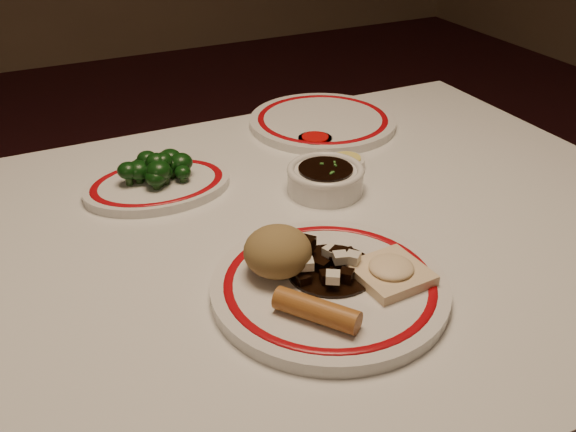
{
  "coord_description": "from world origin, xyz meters",
  "views": [
    {
      "loc": [
        -0.36,
        -0.72,
        1.25
      ],
      "look_at": [
        -0.03,
        -0.04,
        0.8
      ],
      "focal_mm": 40.0,
      "sensor_mm": 36.0,
      "label": 1
    }
  ],
  "objects_px": {
    "stirfry_heap": "(329,265)",
    "broccoli_pile": "(159,167)",
    "spring_roll": "(317,310)",
    "dining_table": "(298,279)",
    "rice_mound": "(278,251)",
    "broccoli_plate": "(158,185)",
    "main_plate": "(330,287)",
    "soy_bowl": "(325,180)",
    "fried_wonton": "(391,271)"
  },
  "relations": [
    {
      "from": "dining_table",
      "to": "fried_wonton",
      "type": "height_order",
      "value": "fried_wonton"
    },
    {
      "from": "broccoli_plate",
      "to": "broccoli_pile",
      "type": "bearing_deg",
      "value": 36.66
    },
    {
      "from": "dining_table",
      "to": "main_plate",
      "type": "height_order",
      "value": "main_plate"
    },
    {
      "from": "broccoli_plate",
      "to": "broccoli_pile",
      "type": "xyz_separation_m",
      "value": [
        0.01,
        0.0,
        0.03
      ]
    },
    {
      "from": "spring_roll",
      "to": "dining_table",
      "type": "bearing_deg",
      "value": 32.14
    },
    {
      "from": "broccoli_plate",
      "to": "fried_wonton",
      "type": "bearing_deg",
      "value": -63.91
    },
    {
      "from": "broccoli_pile",
      "to": "main_plate",
      "type": "bearing_deg",
      "value": -73.08
    },
    {
      "from": "rice_mound",
      "to": "stirfry_heap",
      "type": "xyz_separation_m",
      "value": [
        0.06,
        -0.03,
        -0.02
      ]
    },
    {
      "from": "fried_wonton",
      "to": "rice_mound",
      "type": "bearing_deg",
      "value": 148.67
    },
    {
      "from": "soy_bowl",
      "to": "spring_roll",
      "type": "bearing_deg",
      "value": -120.42
    },
    {
      "from": "main_plate",
      "to": "soy_bowl",
      "type": "bearing_deg",
      "value": 62.48
    },
    {
      "from": "spring_roll",
      "to": "broccoli_pile",
      "type": "relative_size",
      "value": 0.84
    },
    {
      "from": "main_plate",
      "to": "stirfry_heap",
      "type": "height_order",
      "value": "stirfry_heap"
    },
    {
      "from": "main_plate",
      "to": "soy_bowl",
      "type": "xyz_separation_m",
      "value": [
        0.13,
        0.24,
        0.01
      ]
    },
    {
      "from": "rice_mound",
      "to": "stirfry_heap",
      "type": "height_order",
      "value": "rice_mound"
    },
    {
      "from": "rice_mound",
      "to": "soy_bowl",
      "type": "xyz_separation_m",
      "value": [
        0.18,
        0.19,
        -0.03
      ]
    },
    {
      "from": "spring_roll",
      "to": "broccoli_pile",
      "type": "height_order",
      "value": "broccoli_pile"
    },
    {
      "from": "soy_bowl",
      "to": "broccoli_pile",
      "type": "bearing_deg",
      "value": 152.02
    },
    {
      "from": "dining_table",
      "to": "broccoli_plate",
      "type": "relative_size",
      "value": 4.91
    },
    {
      "from": "main_plate",
      "to": "broccoli_plate",
      "type": "height_order",
      "value": "main_plate"
    },
    {
      "from": "broccoli_pile",
      "to": "rice_mound",
      "type": "bearing_deg",
      "value": -78.9
    },
    {
      "from": "main_plate",
      "to": "rice_mound",
      "type": "height_order",
      "value": "rice_mound"
    },
    {
      "from": "dining_table",
      "to": "broccoli_plate",
      "type": "distance_m",
      "value": 0.28
    },
    {
      "from": "main_plate",
      "to": "stirfry_heap",
      "type": "bearing_deg",
      "value": 63.51
    },
    {
      "from": "spring_roll",
      "to": "soy_bowl",
      "type": "distance_m",
      "value": 0.35
    },
    {
      "from": "broccoli_plate",
      "to": "soy_bowl",
      "type": "bearing_deg",
      "value": -26.55
    },
    {
      "from": "fried_wonton",
      "to": "broccoli_plate",
      "type": "relative_size",
      "value": 0.38
    },
    {
      "from": "fried_wonton",
      "to": "broccoli_plate",
      "type": "distance_m",
      "value": 0.43
    },
    {
      "from": "spring_roll",
      "to": "soy_bowl",
      "type": "relative_size",
      "value": 0.84
    },
    {
      "from": "main_plate",
      "to": "broccoli_pile",
      "type": "distance_m",
      "value": 0.39
    },
    {
      "from": "broccoli_plate",
      "to": "broccoli_pile",
      "type": "distance_m",
      "value": 0.03
    },
    {
      "from": "main_plate",
      "to": "soy_bowl",
      "type": "relative_size",
      "value": 2.8
    },
    {
      "from": "fried_wonton",
      "to": "stirfry_heap",
      "type": "relative_size",
      "value": 0.8
    },
    {
      "from": "spring_roll",
      "to": "broccoli_plate",
      "type": "bearing_deg",
      "value": 63.03
    },
    {
      "from": "stirfry_heap",
      "to": "dining_table",
      "type": "bearing_deg",
      "value": 79.61
    },
    {
      "from": "dining_table",
      "to": "main_plate",
      "type": "distance_m",
      "value": 0.19
    },
    {
      "from": "broccoli_plate",
      "to": "spring_roll",
      "type": "bearing_deg",
      "value": -80.73
    },
    {
      "from": "dining_table",
      "to": "stirfry_heap",
      "type": "height_order",
      "value": "stirfry_heap"
    },
    {
      "from": "dining_table",
      "to": "spring_roll",
      "type": "xyz_separation_m",
      "value": [
        -0.08,
        -0.21,
        0.12
      ]
    },
    {
      "from": "stirfry_heap",
      "to": "soy_bowl",
      "type": "height_order",
      "value": "stirfry_heap"
    },
    {
      "from": "dining_table",
      "to": "broccoli_pile",
      "type": "distance_m",
      "value": 0.29
    },
    {
      "from": "main_plate",
      "to": "spring_roll",
      "type": "xyz_separation_m",
      "value": [
        -0.05,
        -0.06,
        0.02
      ]
    },
    {
      "from": "stirfry_heap",
      "to": "broccoli_pile",
      "type": "xyz_separation_m",
      "value": [
        -0.12,
        0.35,
        0.01
      ]
    },
    {
      "from": "rice_mound",
      "to": "spring_roll",
      "type": "xyz_separation_m",
      "value": [
        -0.0,
        -0.11,
        -0.02
      ]
    },
    {
      "from": "main_plate",
      "to": "broccoli_plate",
      "type": "xyz_separation_m",
      "value": [
        -0.12,
        0.36,
        -0.0
      ]
    },
    {
      "from": "dining_table",
      "to": "stirfry_heap",
      "type": "bearing_deg",
      "value": -100.39
    },
    {
      "from": "main_plate",
      "to": "spring_roll",
      "type": "height_order",
      "value": "spring_roll"
    },
    {
      "from": "rice_mound",
      "to": "broccoli_plate",
      "type": "bearing_deg",
      "value": 102.31
    },
    {
      "from": "dining_table",
      "to": "broccoli_plate",
      "type": "xyz_separation_m",
      "value": [
        -0.15,
        0.21,
        0.1
      ]
    },
    {
      "from": "rice_mound",
      "to": "broccoli_plate",
      "type": "distance_m",
      "value": 0.33
    }
  ]
}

